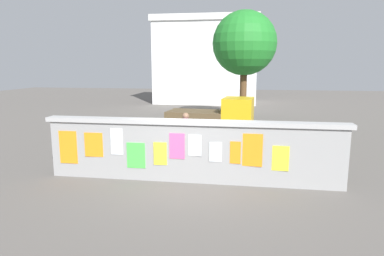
{
  "coord_description": "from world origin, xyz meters",
  "views": [
    {
      "loc": [
        1.46,
        -8.94,
        3.15
      ],
      "look_at": [
        -0.31,
        2.04,
        1.13
      ],
      "focal_mm": 31.99,
      "sensor_mm": 36.0,
      "label": 1
    }
  ],
  "objects_px": {
    "auto_rickshaw_truck": "(215,120)",
    "tree_roadside": "(244,44)",
    "motorcycle": "(240,151)",
    "person_walking": "(186,131)",
    "bicycle_near": "(273,144)"
  },
  "relations": [
    {
      "from": "auto_rickshaw_truck",
      "to": "tree_roadside",
      "type": "height_order",
      "value": "tree_roadside"
    },
    {
      "from": "motorcycle",
      "to": "tree_roadside",
      "type": "relative_size",
      "value": 0.31
    },
    {
      "from": "auto_rickshaw_truck",
      "to": "person_walking",
      "type": "relative_size",
      "value": 2.3
    },
    {
      "from": "person_walking",
      "to": "tree_roadside",
      "type": "height_order",
      "value": "tree_roadside"
    },
    {
      "from": "bicycle_near",
      "to": "person_walking",
      "type": "relative_size",
      "value": 1.04
    },
    {
      "from": "tree_roadside",
      "to": "auto_rickshaw_truck",
      "type": "bearing_deg",
      "value": -101.87
    },
    {
      "from": "tree_roadside",
      "to": "bicycle_near",
      "type": "bearing_deg",
      "value": -80.77
    },
    {
      "from": "auto_rickshaw_truck",
      "to": "tree_roadside",
      "type": "distance_m",
      "value": 6.43
    },
    {
      "from": "motorcycle",
      "to": "tree_roadside",
      "type": "bearing_deg",
      "value": 90.29
    },
    {
      "from": "auto_rickshaw_truck",
      "to": "motorcycle",
      "type": "height_order",
      "value": "auto_rickshaw_truck"
    },
    {
      "from": "auto_rickshaw_truck",
      "to": "motorcycle",
      "type": "relative_size",
      "value": 1.96
    },
    {
      "from": "bicycle_near",
      "to": "person_walking",
      "type": "distance_m",
      "value": 3.27
    },
    {
      "from": "auto_rickshaw_truck",
      "to": "person_walking",
      "type": "height_order",
      "value": "auto_rickshaw_truck"
    },
    {
      "from": "auto_rickshaw_truck",
      "to": "motorcycle",
      "type": "bearing_deg",
      "value": -71.98
    },
    {
      "from": "motorcycle",
      "to": "person_walking",
      "type": "height_order",
      "value": "person_walking"
    }
  ]
}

